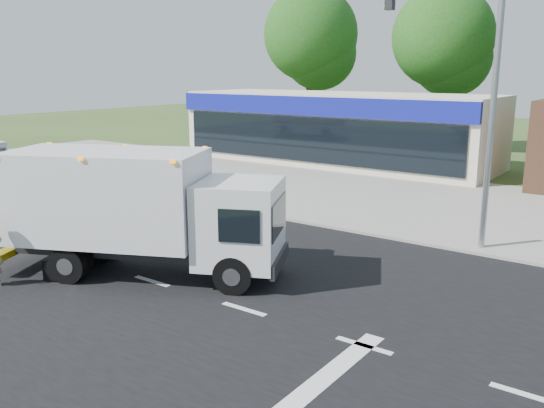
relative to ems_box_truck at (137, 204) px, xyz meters
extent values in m
plane|color=#385123|center=(3.71, -0.25, -1.89)|extent=(120.00, 120.00, 0.00)
cube|color=black|center=(3.71, -0.25, -1.88)|extent=(60.00, 14.00, 0.02)
cube|color=gray|center=(3.71, 7.95, -1.83)|extent=(60.00, 2.40, 0.12)
cube|color=gray|center=(3.71, 13.75, -1.88)|extent=(60.00, 9.00, 0.02)
cube|color=silver|center=(-5.29, -0.25, -1.87)|extent=(1.20, 0.15, 0.01)
cube|color=silver|center=(-2.29, -0.25, -1.87)|extent=(1.20, 0.15, 0.01)
cube|color=silver|center=(0.71, -0.25, -1.87)|extent=(1.20, 0.15, 0.01)
cube|color=silver|center=(3.71, -0.25, -1.87)|extent=(1.20, 0.15, 0.01)
cube|color=silver|center=(6.71, -0.25, -1.87)|extent=(1.20, 0.15, 0.01)
cube|color=silver|center=(9.71, -0.25, -1.87)|extent=(1.20, 0.15, 0.01)
cube|color=black|center=(-0.73, -0.35, -1.19)|extent=(4.92, 3.02, 0.35)
cube|color=silver|center=(2.46, 1.16, -0.34)|extent=(2.71, 2.78, 2.09)
cube|color=black|center=(3.31, 1.57, -0.15)|extent=(0.94, 1.77, 0.89)
cube|color=white|center=(-0.73, -0.35, 0.20)|extent=(5.51, 4.28, 2.34)
cube|color=silver|center=(-2.99, -1.42, 0.15)|extent=(0.90, 1.82, 1.89)
cube|color=yellow|center=(-3.16, -1.49, -1.34)|extent=(1.33, 2.31, 0.18)
cube|color=orange|center=(-0.73, -0.35, 1.35)|extent=(5.35, 4.23, 0.08)
cylinder|color=black|center=(2.10, 2.04, -1.41)|extent=(0.99, 0.68, 0.95)
cylinder|color=black|center=(2.91, 0.33, -1.41)|extent=(0.99, 0.68, 0.95)
cylinder|color=black|center=(-1.78, 0.26, -1.41)|extent=(0.99, 0.68, 0.95)
cylinder|color=black|center=(-0.93, -1.54, -1.41)|extent=(0.99, 0.68, 0.95)
cylinder|color=black|center=(-12.24, 3.06, -1.46)|extent=(0.89, 0.42, 0.85)
cube|color=beige|center=(-5.29, 19.75, 0.11)|extent=(18.00, 6.00, 4.00)
cube|color=navy|center=(-5.29, 16.70, 1.51)|extent=(18.00, 0.30, 1.00)
cube|color=black|center=(-5.29, 16.70, -0.29)|extent=(17.00, 0.12, 2.40)
cylinder|color=gray|center=(6.71, 7.35, 2.11)|extent=(0.18, 0.18, 8.00)
cylinder|color=#332114|center=(-12.29, 27.75, 1.79)|extent=(0.56, 0.56, 7.35)
sphere|color=#224814|center=(-12.29, 27.75, 5.99)|extent=(6.93, 6.93, 6.93)
sphere|color=#224814|center=(-11.79, 28.25, 4.62)|extent=(5.46, 5.46, 5.46)
cylinder|color=#332114|center=(-2.29, 27.75, 1.54)|extent=(0.56, 0.56, 6.86)
sphere|color=#224814|center=(-2.29, 27.75, 5.46)|extent=(6.47, 6.47, 6.47)
sphere|color=#224814|center=(-1.79, 28.25, 4.19)|extent=(5.10, 5.10, 5.10)
camera|label=1|loc=(11.31, -9.66, 3.37)|focal=38.00mm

